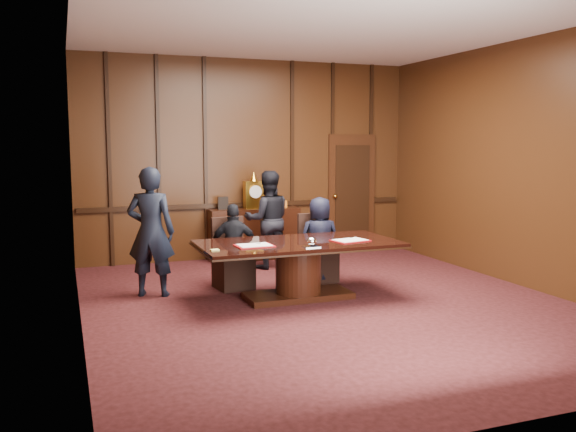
# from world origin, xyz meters

# --- Properties ---
(room) EXTENTS (7.00, 7.04, 3.50)m
(room) POSITION_xyz_m (0.07, 0.14, 1.72)
(room) COLOR black
(room) RESTS_ON ground
(sideboard) EXTENTS (1.60, 0.45, 1.54)m
(sideboard) POSITION_xyz_m (0.00, 3.26, 0.49)
(sideboard) COLOR black
(sideboard) RESTS_ON ground
(conference_table) EXTENTS (2.62, 1.32, 0.76)m
(conference_table) POSITION_xyz_m (-0.27, 0.42, 0.51)
(conference_table) COLOR black
(conference_table) RESTS_ON ground
(folder_left) EXTENTS (0.47, 0.35, 0.02)m
(folder_left) POSITION_xyz_m (-0.91, 0.29, 0.77)
(folder_left) COLOR #A00E12
(folder_left) RESTS_ON conference_table
(folder_right) EXTENTS (0.52, 0.41, 0.02)m
(folder_right) POSITION_xyz_m (0.39, 0.23, 0.77)
(folder_right) COLOR #A00E12
(folder_right) RESTS_ON conference_table
(inkstand) EXTENTS (0.20, 0.14, 0.12)m
(inkstand) POSITION_xyz_m (-0.27, -0.03, 0.81)
(inkstand) COLOR white
(inkstand) RESTS_ON conference_table
(notepad) EXTENTS (0.11, 0.08, 0.01)m
(notepad) POSITION_xyz_m (-1.45, 0.16, 0.77)
(notepad) COLOR #FFF97C
(notepad) RESTS_ON conference_table
(chair_left) EXTENTS (0.54, 0.54, 0.99)m
(chair_left) POSITION_xyz_m (-0.92, 1.29, 0.29)
(chair_left) COLOR black
(chair_left) RESTS_ON ground
(chair_right) EXTENTS (0.48, 0.48, 0.99)m
(chair_right) POSITION_xyz_m (0.38, 1.29, 0.29)
(chair_right) COLOR black
(chair_right) RESTS_ON ground
(signatory_left) EXTENTS (0.76, 0.47, 1.21)m
(signatory_left) POSITION_xyz_m (-0.92, 1.22, 0.60)
(signatory_left) COLOR black
(signatory_left) RESTS_ON ground
(signatory_right) EXTENTS (0.66, 0.48, 1.26)m
(signatory_right) POSITION_xyz_m (0.38, 1.22, 0.63)
(signatory_right) COLOR black
(signatory_right) RESTS_ON ground
(witness_left) EXTENTS (0.74, 0.62, 1.74)m
(witness_left) POSITION_xyz_m (-2.06, 1.24, 0.87)
(witness_left) COLOR black
(witness_left) RESTS_ON ground
(witness_right) EXTENTS (0.86, 0.71, 1.60)m
(witness_right) POSITION_xyz_m (-0.02, 2.43, 0.80)
(witness_right) COLOR black
(witness_right) RESTS_ON ground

